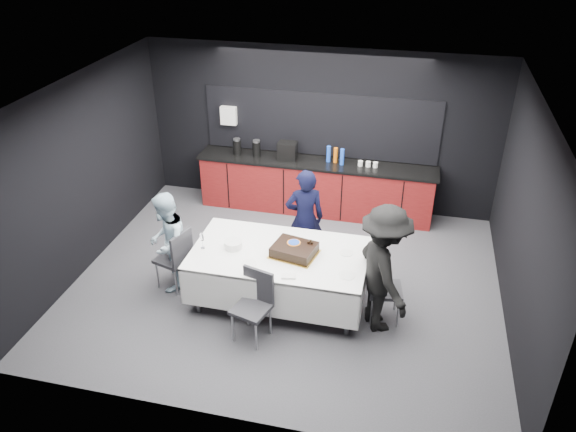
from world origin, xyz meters
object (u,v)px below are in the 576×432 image
(person_left, at_px, (167,242))
(person_center, at_px, (305,219))
(plate_stack, at_px, (233,244))
(champagne_flute, at_px, (202,238))
(chair_left, at_px, (177,255))
(person_right, at_px, (383,269))
(chair_near, at_px, (254,300))
(chair_right, at_px, (380,284))
(party_table, at_px, (279,261))
(cake_assembly, at_px, (294,250))

(person_left, bearing_deg, person_center, 110.13)
(plate_stack, xyz_separation_m, champagne_flute, (-0.40, -0.10, 0.11))
(chair_left, distance_m, person_left, 0.23)
(person_left, bearing_deg, champagne_flute, 71.11)
(person_right, bearing_deg, chair_near, 81.48)
(champagne_flute, relative_size, chair_right, 0.24)
(plate_stack, xyz_separation_m, person_center, (0.78, 0.96, -0.05))
(party_table, xyz_separation_m, person_center, (0.15, 0.93, 0.14))
(chair_left, bearing_deg, cake_assembly, 1.33)
(chair_left, bearing_deg, person_center, 31.22)
(party_table, bearing_deg, person_center, 80.80)
(chair_left, relative_size, person_center, 0.59)
(chair_right, distance_m, person_center, 1.58)
(chair_left, bearing_deg, chair_right, -0.53)
(plate_stack, distance_m, person_center, 1.24)
(chair_right, bearing_deg, person_right, -77.47)
(champagne_flute, bearing_deg, party_table, 7.66)
(plate_stack, bearing_deg, person_center, 51.09)
(cake_assembly, distance_m, person_right, 1.19)
(chair_near, bearing_deg, chair_right, 24.62)
(champagne_flute, distance_m, chair_right, 2.40)
(person_right, bearing_deg, party_table, 53.04)
(plate_stack, bearing_deg, person_right, -5.11)
(champagne_flute, height_order, chair_right, champagne_flute)
(person_left, distance_m, person_right, 2.97)
(party_table, height_order, person_left, person_left)
(party_table, bearing_deg, chair_right, -3.15)
(party_table, bearing_deg, chair_left, -178.11)
(champagne_flute, height_order, chair_near, champagne_flute)
(chair_left, height_order, chair_near, same)
(chair_near, bearing_deg, person_center, 80.38)
(plate_stack, xyz_separation_m, chair_left, (-0.83, -0.01, -0.30))
(cake_assembly, height_order, champagne_flute, champagne_flute)
(plate_stack, xyz_separation_m, chair_right, (1.97, -0.04, -0.30))
(party_table, height_order, person_right, person_right)
(chair_left, xyz_separation_m, chair_right, (2.80, -0.03, 0.00))
(cake_assembly, bearing_deg, champagne_flute, -174.04)
(cake_assembly, xyz_separation_m, chair_right, (1.14, -0.06, -0.32))
(party_table, bearing_deg, plate_stack, -176.74)
(cake_assembly, height_order, plate_stack, cake_assembly)
(chair_near, height_order, person_right, person_right)
(party_table, height_order, cake_assembly, cake_assembly)
(cake_assembly, relative_size, chair_near, 0.71)
(cake_assembly, distance_m, plate_stack, 0.83)
(chair_right, distance_m, person_right, 0.36)
(champagne_flute, bearing_deg, person_left, 170.16)
(party_table, distance_m, person_right, 1.41)
(chair_left, bearing_deg, chair_near, -28.00)
(party_table, height_order, chair_left, chair_left)
(party_table, bearing_deg, chair_near, -100.12)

